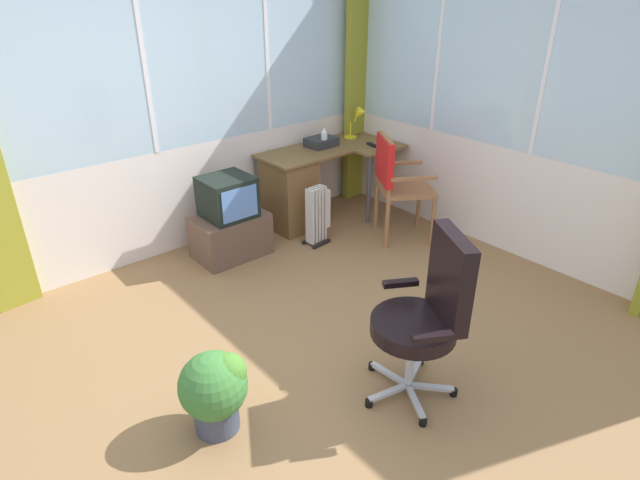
{
  "coord_description": "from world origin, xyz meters",
  "views": [
    {
      "loc": [
        -1.72,
        -2.05,
        2.27
      ],
      "look_at": [
        0.38,
        0.4,
        0.64
      ],
      "focal_mm": 28.96,
      "sensor_mm": 36.0,
      "label": 1
    }
  ],
  "objects_px": {
    "desk_lamp": "(359,118)",
    "tv_remote": "(372,145)",
    "desk": "(295,188)",
    "spray_bottle": "(324,138)",
    "tv_on_stand": "(230,222)",
    "paper_tray": "(321,142)",
    "potted_plant": "(215,388)",
    "space_heater": "(318,215)",
    "office_chair": "(429,308)",
    "wooden_armchair": "(393,175)"
  },
  "relations": [
    {
      "from": "desk_lamp",
      "to": "tv_remote",
      "type": "bearing_deg",
      "value": -110.02
    },
    {
      "from": "desk",
      "to": "tv_remote",
      "type": "distance_m",
      "value": 0.92
    },
    {
      "from": "spray_bottle",
      "to": "tv_on_stand",
      "type": "height_order",
      "value": "spray_bottle"
    },
    {
      "from": "desk",
      "to": "tv_remote",
      "type": "xyz_separation_m",
      "value": [
        0.81,
        -0.27,
        0.35
      ]
    },
    {
      "from": "paper_tray",
      "to": "potted_plant",
      "type": "height_order",
      "value": "paper_tray"
    },
    {
      "from": "paper_tray",
      "to": "tv_on_stand",
      "type": "height_order",
      "value": "paper_tray"
    },
    {
      "from": "tv_on_stand",
      "to": "potted_plant",
      "type": "bearing_deg",
      "value": -123.87
    },
    {
      "from": "desk_lamp",
      "to": "potted_plant",
      "type": "relative_size",
      "value": 0.68
    },
    {
      "from": "desk",
      "to": "space_heater",
      "type": "distance_m",
      "value": 0.48
    },
    {
      "from": "paper_tray",
      "to": "desk",
      "type": "bearing_deg",
      "value": -171.47
    },
    {
      "from": "paper_tray",
      "to": "tv_on_stand",
      "type": "bearing_deg",
      "value": -171.17
    },
    {
      "from": "office_chair",
      "to": "space_heater",
      "type": "height_order",
      "value": "office_chair"
    },
    {
      "from": "paper_tray",
      "to": "office_chair",
      "type": "bearing_deg",
      "value": -117.95
    },
    {
      "from": "desk",
      "to": "tv_remote",
      "type": "relative_size",
      "value": 9.5
    },
    {
      "from": "desk_lamp",
      "to": "tv_on_stand",
      "type": "distance_m",
      "value": 1.88
    },
    {
      "from": "desk_lamp",
      "to": "space_heater",
      "type": "xyz_separation_m",
      "value": [
        -1.0,
        -0.5,
        -0.67
      ]
    },
    {
      "from": "desk_lamp",
      "to": "space_heater",
      "type": "distance_m",
      "value": 1.3
    },
    {
      "from": "desk",
      "to": "potted_plant",
      "type": "height_order",
      "value": "desk"
    },
    {
      "from": "desk_lamp",
      "to": "potted_plant",
      "type": "height_order",
      "value": "desk_lamp"
    },
    {
      "from": "potted_plant",
      "to": "office_chair",
      "type": "bearing_deg",
      "value": -26.5
    },
    {
      "from": "office_chair",
      "to": "potted_plant",
      "type": "height_order",
      "value": "office_chair"
    },
    {
      "from": "spray_bottle",
      "to": "potted_plant",
      "type": "height_order",
      "value": "spray_bottle"
    },
    {
      "from": "office_chair",
      "to": "tv_on_stand",
      "type": "xyz_separation_m",
      "value": [
        0.05,
        2.26,
        -0.27
      ]
    },
    {
      "from": "desk",
      "to": "tv_on_stand",
      "type": "height_order",
      "value": "tv_on_stand"
    },
    {
      "from": "tv_remote",
      "to": "paper_tray",
      "type": "relative_size",
      "value": 0.5
    },
    {
      "from": "tv_remote",
      "to": "desk_lamp",
      "type": "bearing_deg",
      "value": 83.39
    },
    {
      "from": "spray_bottle",
      "to": "wooden_armchair",
      "type": "height_order",
      "value": "wooden_armchair"
    },
    {
      "from": "desk",
      "to": "desk_lamp",
      "type": "xyz_separation_m",
      "value": [
        0.92,
        0.04,
        0.55
      ]
    },
    {
      "from": "paper_tray",
      "to": "wooden_armchair",
      "type": "distance_m",
      "value": 0.9
    },
    {
      "from": "desk_lamp",
      "to": "paper_tray",
      "type": "xyz_separation_m",
      "value": [
        -0.52,
        0.02,
        -0.17
      ]
    },
    {
      "from": "spray_bottle",
      "to": "desk_lamp",
      "type": "bearing_deg",
      "value": 5.54
    },
    {
      "from": "potted_plant",
      "to": "space_heater",
      "type": "bearing_deg",
      "value": 35.91
    },
    {
      "from": "spray_bottle",
      "to": "wooden_armchair",
      "type": "xyz_separation_m",
      "value": [
        0.15,
        -0.81,
        -0.2
      ]
    },
    {
      "from": "tv_remote",
      "to": "space_heater",
      "type": "distance_m",
      "value": 1.02
    },
    {
      "from": "desk_lamp",
      "to": "potted_plant",
      "type": "xyz_separation_m",
      "value": [
        -2.92,
        -1.89,
        -0.68
      ]
    },
    {
      "from": "spray_bottle",
      "to": "tv_on_stand",
      "type": "bearing_deg",
      "value": -174.34
    },
    {
      "from": "office_chair",
      "to": "tv_on_stand",
      "type": "bearing_deg",
      "value": 88.68
    },
    {
      "from": "spray_bottle",
      "to": "office_chair",
      "type": "distance_m",
      "value": 2.71
    },
    {
      "from": "tv_remote",
      "to": "potted_plant",
      "type": "height_order",
      "value": "tv_remote"
    },
    {
      "from": "tv_remote",
      "to": "desk",
      "type": "bearing_deg",
      "value": 174.85
    },
    {
      "from": "office_chair",
      "to": "potted_plant",
      "type": "relative_size",
      "value": 2.14
    },
    {
      "from": "desk",
      "to": "spray_bottle",
      "type": "bearing_deg",
      "value": -1.81
    },
    {
      "from": "desk_lamp",
      "to": "wooden_armchair",
      "type": "distance_m",
      "value": 0.99
    },
    {
      "from": "tv_on_stand",
      "to": "space_heater",
      "type": "bearing_deg",
      "value": -22.9
    },
    {
      "from": "wooden_armchair",
      "to": "office_chair",
      "type": "height_order",
      "value": "office_chair"
    },
    {
      "from": "desk",
      "to": "paper_tray",
      "type": "bearing_deg",
      "value": 8.53
    },
    {
      "from": "wooden_armchair",
      "to": "tv_remote",
      "type": "bearing_deg",
      "value": 63.65
    },
    {
      "from": "tv_remote",
      "to": "spray_bottle",
      "type": "relative_size",
      "value": 0.69
    },
    {
      "from": "wooden_armchair",
      "to": "office_chair",
      "type": "distance_m",
      "value": 2.13
    },
    {
      "from": "desk",
      "to": "spray_bottle",
      "type": "distance_m",
      "value": 0.58
    }
  ]
}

